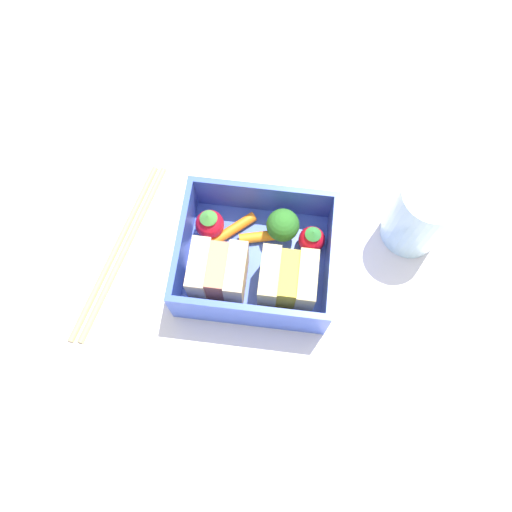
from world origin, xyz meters
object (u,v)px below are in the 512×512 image
Objects in this scene: carrot_stick_far_left at (257,237)px; sandwich_left at (288,280)px; sandwich_center_left at (218,272)px; strawberry_left at (210,224)px; carrot_stick_left at (233,229)px; drinking_glass at (420,215)px; strawberry_far_left at (312,239)px; chopstick_pair at (119,250)px; broccoli_floret at (283,226)px.

sandwich_left is at bearing 124.95° from carrot_stick_far_left.
strawberry_left is (1.76, -5.36, -0.94)cm from sandwich_center_left.
carrot_stick_left is (6.06, -5.54, -2.02)cm from sandwich_left.
drinking_glass is at bearing -168.59° from carrot_stick_far_left.
sandwich_left is 1.60× the size of strawberry_far_left.
chopstick_pair is at bearing 18.23° from strawberry_left.
carrot_stick_left is (-0.60, -5.54, -2.02)cm from sandwich_center_left.
carrot_stick_far_left is at bearing -169.26° from chopstick_pair.
chopstick_pair is (11.09, -2.29, -3.39)cm from sandwich_center_left.
sandwich_center_left is 1.29× the size of carrot_stick_far_left.
drinking_glass reaches higher than carrot_stick_far_left.
carrot_stick_left is at bearing 8.19° from drinking_glass.
strawberry_left is at bearing -1.99° from strawberry_far_left.
broccoli_floret reaches higher than chopstick_pair.
sandwich_left is 0.25× the size of chopstick_pair.
chopstick_pair is (11.69, 3.25, -1.37)cm from carrot_stick_left.
sandwich_left is at bearing 67.92° from strawberry_far_left.
strawberry_far_left is (-8.69, -5.00, -1.07)cm from sandwich_center_left.
drinking_glass reaches higher than strawberry_left.
drinking_glass reaches higher than carrot_stick_left.
carrot_stick_far_left is 0.79× the size of carrot_stick_left.
sandwich_center_left is 11.82cm from chopstick_pair.
strawberry_left reaches higher than carrot_stick_left.
drinking_glass is at bearing -168.91° from chopstick_pair.
strawberry_far_left is at bearing 176.15° from carrot_stick_left.
sandwich_center_left is 1.24× the size of broccoli_floret.
drinking_glass is (-12.37, -8.19, 0.53)cm from sandwich_left.
drinking_glass is at bearing -156.70° from sandwich_center_left.
strawberry_left is at bearing -4.27° from carrot_stick_far_left.
chopstick_pair is at bearing 11.09° from drinking_glass.
sandwich_left is 1.29× the size of carrot_stick_far_left.
chopstick_pair is at bearing 11.40° from broccoli_floret.
sandwich_center_left reaches higher than chopstick_pair.
strawberry_far_left is 0.92× the size of strawberry_left.
broccoli_floret is 5.40cm from carrot_stick_left.
broccoli_floret is at bearing 10.70° from drinking_glass.
chopstick_pair is at bearing 7.80° from strawberry_far_left.
sandwich_left is 1.02× the size of carrot_stick_left.
strawberry_far_left is 0.80× the size of carrot_stick_far_left.
drinking_glass is (-13.40, -2.53, 0.60)cm from broccoli_floret.
carrot_stick_far_left is 1.15× the size of strawberry_left.
strawberry_left reaches higher than strawberry_far_left.
strawberry_far_left is 8.16cm from carrot_stick_left.
broccoli_floret is 7.45cm from strawberry_left.
carrot_stick_far_left is 2.63cm from carrot_stick_left.
chopstick_pair is at bearing 10.74° from carrot_stick_far_left.
carrot_stick_left is at bearing -12.08° from carrot_stick_far_left.
sandwich_left is at bearing 137.54° from carrot_stick_left.
sandwich_left is at bearing 172.65° from chopstick_pair.
strawberry_left is 0.17× the size of chopstick_pair.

